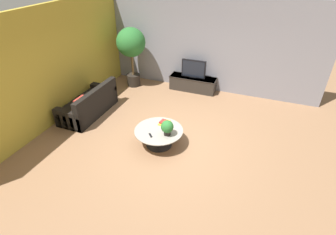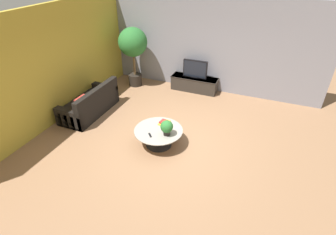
% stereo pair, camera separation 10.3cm
% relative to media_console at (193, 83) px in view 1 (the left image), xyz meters
% --- Properties ---
extents(ground_plane, '(24.00, 24.00, 0.00)m').
position_rel_media_console_xyz_m(ground_plane, '(0.25, -2.94, -0.25)').
color(ground_plane, '#8C6647').
extents(back_wall_stone, '(7.40, 0.12, 3.00)m').
position_rel_media_console_xyz_m(back_wall_stone, '(0.25, 0.32, 1.25)').
color(back_wall_stone, gray).
rests_on(back_wall_stone, ground).
extents(side_wall_left, '(0.12, 7.40, 3.00)m').
position_rel_media_console_xyz_m(side_wall_left, '(-3.01, -2.74, 1.25)').
color(side_wall_left, gold).
rests_on(side_wall_left, ground).
extents(media_console, '(1.56, 0.50, 0.48)m').
position_rel_media_console_xyz_m(media_console, '(0.00, 0.00, 0.00)').
color(media_console, '#2D2823').
rests_on(media_console, ground).
extents(television, '(0.80, 0.13, 0.59)m').
position_rel_media_console_xyz_m(television, '(0.00, -0.00, 0.52)').
color(television, black).
rests_on(television, media_console).
extents(coffee_table, '(1.17, 1.17, 0.43)m').
position_rel_media_console_xyz_m(coffee_table, '(0.10, -3.19, 0.05)').
color(coffee_table, black).
rests_on(coffee_table, ground).
extents(couch_by_wall, '(0.84, 1.86, 0.84)m').
position_rel_media_console_xyz_m(couch_by_wall, '(-2.33, -2.58, 0.04)').
color(couch_by_wall, black).
rests_on(couch_by_wall, ground).
extents(potted_palm_tall, '(0.95, 0.95, 2.00)m').
position_rel_media_console_xyz_m(potted_palm_tall, '(-2.06, -0.37, 1.16)').
color(potted_palm_tall, black).
rests_on(potted_palm_tall, ground).
extents(potted_plant_tabletop, '(0.30, 0.30, 0.37)m').
position_rel_media_console_xyz_m(potted_plant_tabletop, '(0.36, -3.29, 0.39)').
color(potted_plant_tabletop, black).
rests_on(potted_plant_tabletop, coffee_table).
extents(book_stack, '(0.24, 0.31, 0.07)m').
position_rel_media_console_xyz_m(book_stack, '(0.12, -2.87, 0.21)').
color(book_stack, gold).
rests_on(book_stack, coffee_table).
extents(remote_black, '(0.14, 0.15, 0.02)m').
position_rel_media_console_xyz_m(remote_black, '(0.01, -3.46, 0.19)').
color(remote_black, black).
rests_on(remote_black, coffee_table).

